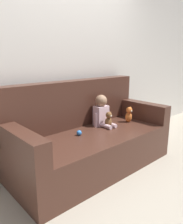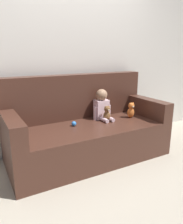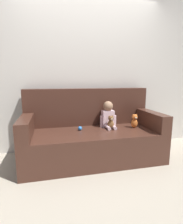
{
  "view_description": "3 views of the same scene",
  "coord_description": "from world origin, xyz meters",
  "px_view_note": "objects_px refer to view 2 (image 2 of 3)",
  "views": [
    {
      "loc": [
        -1.68,
        -1.83,
        1.34
      ],
      "look_at": [
        -0.1,
        -0.08,
        0.74
      ],
      "focal_mm": 35.0,
      "sensor_mm": 36.0,
      "label": 1
    },
    {
      "loc": [
        -1.23,
        -2.31,
        1.32
      ],
      "look_at": [
        -0.01,
        -0.1,
        0.64
      ],
      "focal_mm": 35.0,
      "sensor_mm": 36.0,
      "label": 2
    },
    {
      "loc": [
        -0.59,
        -2.42,
        1.19
      ],
      "look_at": [
        -0.05,
        -0.14,
        0.75
      ],
      "focal_mm": 28.0,
      "sensor_mm": 36.0,
      "label": 3
    }
  ],
  "objects_px": {
    "teddy_bear_brown": "(107,114)",
    "plush_toy_side": "(131,110)",
    "couch": "(86,130)",
    "person_baby": "(102,106)",
    "toy_ball": "(74,124)"
  },
  "relations": [
    {
      "from": "couch",
      "to": "plush_toy_side",
      "type": "xyz_separation_m",
      "value": [
        0.66,
        -0.08,
        0.2
      ]
    },
    {
      "from": "plush_toy_side",
      "to": "toy_ball",
      "type": "height_order",
      "value": "plush_toy_side"
    },
    {
      "from": "teddy_bear_brown",
      "to": "toy_ball",
      "type": "distance_m",
      "value": 0.48
    },
    {
      "from": "person_baby",
      "to": "toy_ball",
      "type": "relative_size",
      "value": 6.69
    },
    {
      "from": "plush_toy_side",
      "to": "toy_ball",
      "type": "relative_size",
      "value": 3.54
    },
    {
      "from": "teddy_bear_brown",
      "to": "plush_toy_side",
      "type": "xyz_separation_m",
      "value": [
        0.38,
        -0.03,
        0.0
      ]
    },
    {
      "from": "person_baby",
      "to": "plush_toy_side",
      "type": "relative_size",
      "value": 1.89
    },
    {
      "from": "couch",
      "to": "toy_ball",
      "type": "height_order",
      "value": "couch"
    },
    {
      "from": "person_baby",
      "to": "toy_ball",
      "type": "height_order",
      "value": "person_baby"
    },
    {
      "from": "couch",
      "to": "person_baby",
      "type": "distance_m",
      "value": 0.41
    },
    {
      "from": "couch",
      "to": "plush_toy_side",
      "type": "bearing_deg",
      "value": -7.17
    },
    {
      "from": "couch",
      "to": "teddy_bear_brown",
      "type": "relative_size",
      "value": 9.72
    },
    {
      "from": "plush_toy_side",
      "to": "couch",
      "type": "bearing_deg",
      "value": 172.83
    },
    {
      "from": "couch",
      "to": "teddy_bear_brown",
      "type": "height_order",
      "value": "couch"
    },
    {
      "from": "couch",
      "to": "plush_toy_side",
      "type": "height_order",
      "value": "couch"
    }
  ]
}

